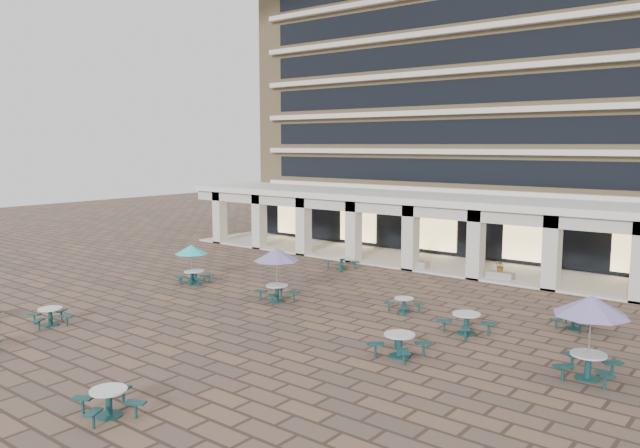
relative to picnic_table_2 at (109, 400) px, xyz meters
The scene contains 16 objects.
ground 10.93m from the picnic_table_2, 99.38° to the left, with size 120.00×120.00×0.00m, color brown.
apartment_building 38.26m from the picnic_table_2, 92.81° to the left, with size 40.00×15.50×25.20m.
retail_arcade 25.75m from the picnic_table_2, 93.98° to the left, with size 42.00×6.60×4.40m.
picnic_table_2 is the anchor object (origin of this frame).
picnic_table_3 10.07m from the picnic_table_2, 67.88° to the left, with size 1.97×1.97×0.84m.
picnic_table_4 17.04m from the picnic_table_2, 132.36° to the left, with size 1.81×1.81×2.09m.
picnic_table_5 10.41m from the picnic_table_2, 160.13° to the left, with size 1.95×1.95×0.73m.
picnic_table_6 13.57m from the picnic_table_2, 112.02° to the left, with size 2.24×2.24×2.59m.
picnic_table_7 14.06m from the picnic_table_2, 71.47° to the left, with size 2.30×2.30×0.85m.
picnic_table_8 16.73m from the picnic_table_2, 131.59° to the left, with size 1.88×1.88×0.73m.
picnic_table_10 14.66m from the picnic_table_2, 86.89° to the left, with size 1.71×1.71×0.66m.
picnic_table_11 15.00m from the picnic_table_2, 49.28° to the left, with size 2.39×2.39×2.76m.
picnic_table_12 22.01m from the picnic_table_2, 109.35° to the left, with size 2.03×2.03×0.79m.
picnic_table_13 18.40m from the picnic_table_2, 65.59° to the left, with size 1.61×1.61×0.67m.
planter_left 23.96m from the picnic_table_2, 99.00° to the left, with size 1.50×0.74×1.29m.
planter_right 23.72m from the picnic_table_2, 86.10° to the left, with size 1.50×0.61×1.18m.
Camera 1 is at (16.80, -20.12, 7.57)m, focal length 35.00 mm.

